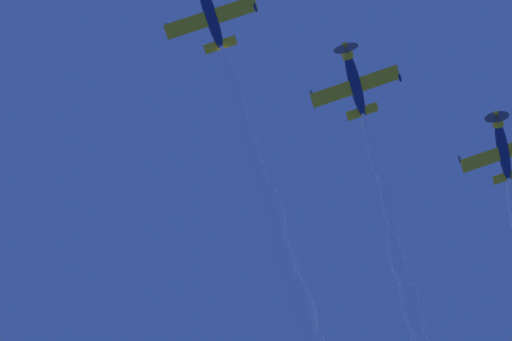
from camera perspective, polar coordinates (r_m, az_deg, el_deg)
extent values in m
ellipsoid|color=navy|center=(84.28, -2.78, 9.44)|extent=(6.72, 3.21, 1.17)
cube|color=yellow|center=(84.19, -2.76, 9.27)|extent=(3.89, 8.42, 1.42)
ellipsoid|color=navy|center=(83.15, -0.05, 9.89)|extent=(0.95, 0.54, 0.28)
ellipsoid|color=navy|center=(85.42, -5.40, 8.65)|extent=(0.95, 0.54, 0.28)
cube|color=yellow|center=(85.21, -2.19, 7.65)|extent=(1.78, 3.14, 0.56)
cube|color=navy|center=(85.69, -2.11, 7.74)|extent=(1.15, 0.61, 1.12)
ellipsoid|color=#1E232D|center=(84.58, -2.79, 9.72)|extent=(1.68, 1.22, 0.75)
ellipsoid|color=navy|center=(86.78, 6.04, 5.28)|extent=(6.73, 3.24, 1.28)
cylinder|color=yellow|center=(85.67, 5.57, 7.12)|extent=(1.25, 1.44, 1.24)
cone|color=yellow|center=(85.44, 5.46, 7.52)|extent=(0.86, 0.77, 0.59)
cylinder|color=#3F3F47|center=(85.49, 5.49, 7.43)|extent=(0.88, 2.57, 2.70)
cube|color=yellow|center=(86.70, 6.06, 5.12)|extent=(3.88, 8.39, 1.71)
ellipsoid|color=navy|center=(86.08, 8.75, 5.59)|extent=(0.95, 0.55, 0.30)
ellipsoid|color=navy|center=(87.51, 3.42, 4.64)|extent=(0.95, 0.55, 0.30)
cube|color=yellow|center=(87.97, 6.48, 3.59)|extent=(1.77, 3.13, 0.67)
cube|color=navy|center=(88.45, 6.52, 3.69)|extent=(1.17, 0.64, 1.13)
ellipsoid|color=#1E232D|center=(87.04, 6.02, 5.57)|extent=(1.69, 1.23, 0.79)
ellipsoid|color=navy|center=(92.64, 14.80, 1.23)|extent=(6.73, 3.24, 1.33)
cylinder|color=yellow|center=(91.27, 14.49, 2.90)|extent=(1.26, 1.43, 1.24)
cone|color=yellow|center=(90.98, 14.43, 3.27)|extent=(0.86, 0.76, 0.59)
cylinder|color=#3F3F47|center=(91.05, 14.44, 3.18)|extent=(0.89, 2.55, 2.69)
cube|color=yellow|center=(92.59, 14.82, 1.07)|extent=(3.88, 8.40, 1.64)
ellipsoid|color=navy|center=(92.80, 12.30, 0.65)|extent=(0.95, 0.54, 0.30)
cube|color=yellow|center=(94.08, 15.08, -0.31)|extent=(1.77, 3.13, 0.65)
cube|color=navy|center=(94.55, 15.07, -0.20)|extent=(1.17, 0.63, 1.14)
ellipsoid|color=#1E232D|center=(92.87, 14.76, 1.51)|extent=(1.70, 1.23, 0.79)
ellipsoid|color=white|center=(86.13, -1.33, 5.20)|extent=(8.13, 3.52, 1.41)
ellipsoid|color=white|center=(88.46, -0.31, 1.47)|extent=(8.26, 3.87, 1.77)
ellipsoid|color=white|center=(91.21, 0.99, -2.04)|extent=(8.38, 4.22, 2.13)
ellipsoid|color=white|center=(94.09, 1.76, -5.34)|extent=(8.50, 4.57, 2.49)
ellipsoid|color=white|center=(97.33, 2.82, -8.12)|extent=(8.62, 4.92, 2.85)
ellipsoid|color=white|center=(89.65, 7.09, 1.23)|extent=(8.13, 3.52, 1.41)
ellipsoid|color=white|center=(92.36, 8.08, -2.09)|extent=(8.26, 3.87, 1.77)
ellipsoid|color=white|center=(95.57, 8.63, -5.39)|extent=(8.38, 4.22, 2.13)
ellipsoid|color=white|center=(98.57, 9.48, -8.29)|extent=(8.50, 4.57, 2.49)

